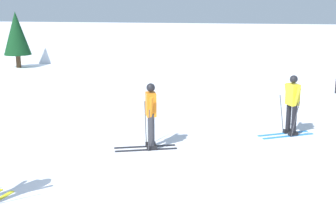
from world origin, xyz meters
The scene contains 5 objects.
ground_plane centered at (0.00, 0.00, 0.00)m, with size 120.00×120.00×0.00m, color silver.
far_snow_ridge centered at (0.00, 21.00, 0.66)m, with size 80.00×7.01×1.31m, color silver.
skier_orange centered at (-0.06, 3.00, 0.92)m, with size 1.64×0.96×1.71m.
skier_yellow centered at (3.62, 4.83, 0.92)m, with size 1.59×1.07×1.71m.
conifer_far_left centered at (-9.91, 15.86, 1.85)m, with size 1.47×1.47×3.03m.
Camera 1 is at (2.17, -8.52, 3.85)m, focal length 50.83 mm.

